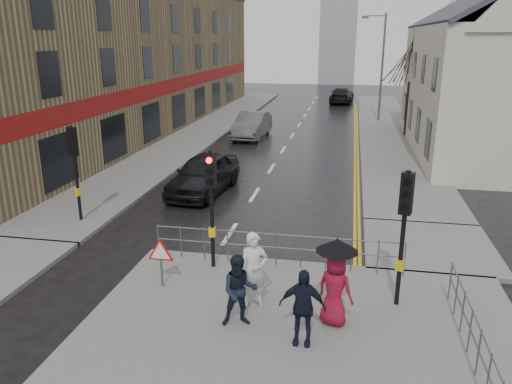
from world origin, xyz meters
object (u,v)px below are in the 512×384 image
at_px(pedestrian_with_umbrella, 336,279).
at_px(pedestrian_d, 302,307).
at_px(car_parked, 204,174).
at_px(car_mid, 252,125).
at_px(pedestrian_a, 254,270).
at_px(pedestrian_b, 240,291).

relative_size(pedestrian_with_umbrella, pedestrian_d, 1.21).
xyz_separation_m(pedestrian_with_umbrella, pedestrian_d, (-0.65, -0.90, -0.27)).
relative_size(car_parked, car_mid, 0.97).
relative_size(pedestrian_a, pedestrian_d, 1.09).
height_order(pedestrian_with_umbrella, car_mid, pedestrian_with_umbrella).
height_order(pedestrian_d, car_parked, pedestrian_d).
bearing_deg(pedestrian_b, pedestrian_d, -33.17).
height_order(car_parked, car_mid, car_parked).
distance_m(pedestrian_b, car_mid, 22.87).
bearing_deg(pedestrian_a, car_mid, 85.10).
bearing_deg(pedestrian_d, pedestrian_with_umbrella, 55.87).
height_order(pedestrian_b, pedestrian_d, pedestrian_d).
relative_size(pedestrian_with_umbrella, car_parked, 0.43).
distance_m(car_parked, car_mid, 12.47).
bearing_deg(pedestrian_a, pedestrian_d, -62.79).
xyz_separation_m(pedestrian_b, car_parked, (-3.81, 10.02, -0.16)).
bearing_deg(pedestrian_b, pedestrian_a, 65.24).
bearing_deg(car_mid, pedestrian_with_umbrella, -71.17).
relative_size(pedestrian_b, pedestrian_d, 0.99).
bearing_deg(pedestrian_d, car_mid, 105.40).
relative_size(pedestrian_a, car_mid, 0.37).
xyz_separation_m(pedestrian_a, car_mid, (-4.33, 21.56, -0.25)).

